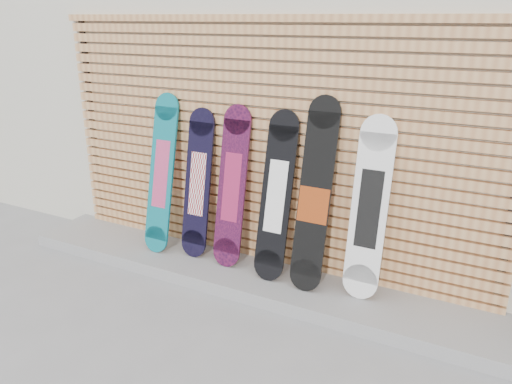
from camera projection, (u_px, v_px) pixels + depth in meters
ground at (223, 324)px, 3.90m from camera, size 80.00×80.00×0.00m
building at (405, 58)px, 6.01m from camera, size 12.00×5.00×3.60m
concrete_step at (247, 275)px, 4.51m from camera, size 4.60×0.70×0.12m
slat_wall at (262, 145)px, 4.37m from camera, size 4.26×0.08×2.29m
snowboard_0 at (162, 174)px, 4.73m from camera, size 0.26×0.37×1.49m
snowboard_1 at (198, 184)px, 4.62m from camera, size 0.26×0.29×1.38m
snowboard_2 at (232, 187)px, 4.44m from camera, size 0.27×0.31×1.44m
snowboard_3 at (276, 197)px, 4.22m from camera, size 0.27×0.36×1.44m
snowboard_4 at (315, 197)px, 4.04m from camera, size 0.27×0.38×1.58m
snowboard_5 at (369, 209)px, 3.91m from camera, size 0.29×0.28×1.46m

